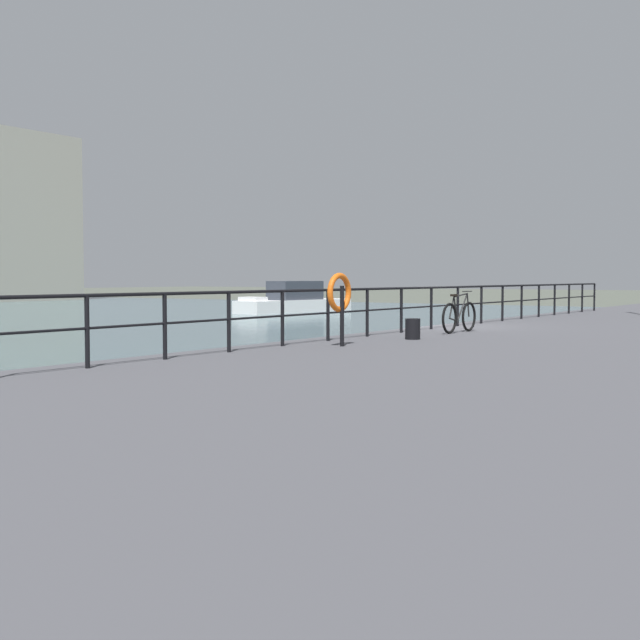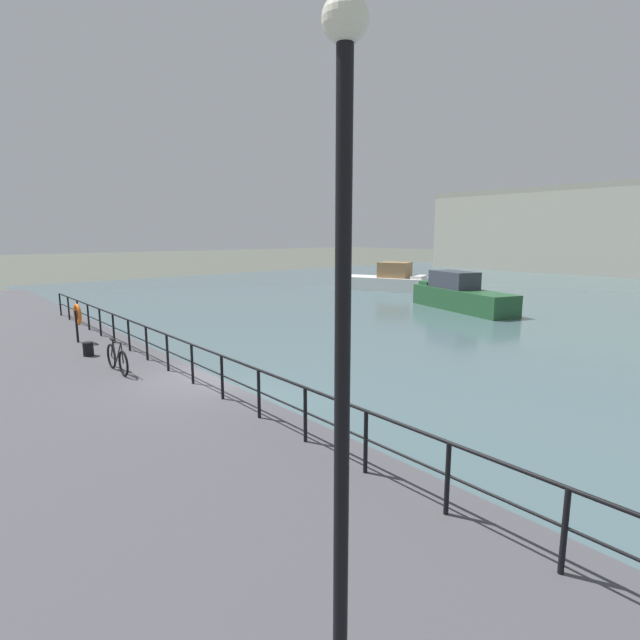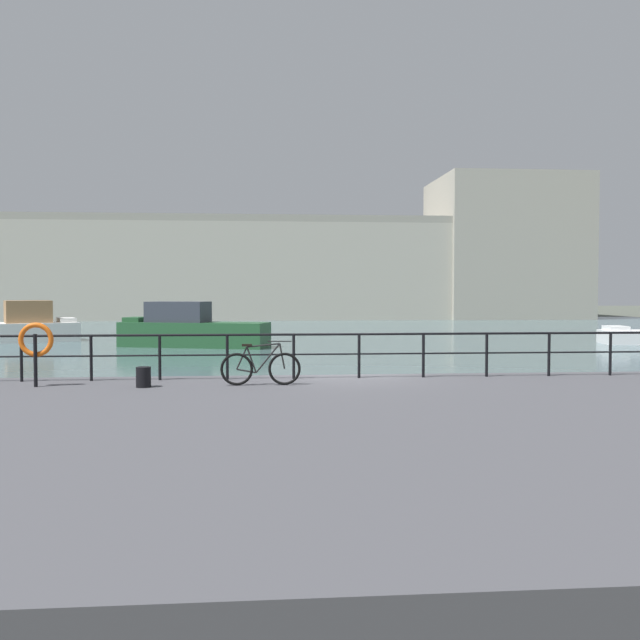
{
  "view_description": "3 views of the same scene",
  "coord_description": "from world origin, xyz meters",
  "px_view_note": "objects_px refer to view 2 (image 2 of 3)",
  "views": [
    {
      "loc": [
        -20.32,
        -10.29,
        2.15
      ],
      "look_at": [
        -1.96,
        2.21,
        1.0
      ],
      "focal_mm": 47.08,
      "sensor_mm": 36.0,
      "label": 1
    },
    {
      "loc": [
        11.61,
        -6.06,
        4.65
      ],
      "look_at": [
        -0.43,
        4.15,
        1.86
      ],
      "focal_mm": 27.18,
      "sensor_mm": 36.0,
      "label": 2
    },
    {
      "loc": [
        -2.21,
        -17.79,
        2.91
      ],
      "look_at": [
        -0.43,
        2.29,
        2.1
      ],
      "focal_mm": 40.57,
      "sensor_mm": 36.0,
      "label": 3
    }
  ],
  "objects_px": {
    "life_ring_stand": "(77,315)",
    "moored_harbor_tender": "(460,295)",
    "quay_lamp_post": "(343,298)",
    "parked_bicycle": "(117,359)",
    "moored_green_narrowboat": "(385,280)",
    "mooring_bollard": "(88,349)"
  },
  "relations": [
    {
      "from": "life_ring_stand",
      "to": "parked_bicycle",
      "type": "bearing_deg",
      "value": -2.66
    },
    {
      "from": "moored_green_narrowboat",
      "to": "quay_lamp_post",
      "type": "height_order",
      "value": "quay_lamp_post"
    },
    {
      "from": "life_ring_stand",
      "to": "quay_lamp_post",
      "type": "distance_m",
      "value": 16.34
    },
    {
      "from": "parked_bicycle",
      "to": "moored_harbor_tender",
      "type": "bearing_deg",
      "value": 99.81
    },
    {
      "from": "moored_green_narrowboat",
      "to": "life_ring_stand",
      "type": "xyz_separation_m",
      "value": [
        9.02,
        -26.22,
        0.99
      ]
    },
    {
      "from": "parked_bicycle",
      "to": "quay_lamp_post",
      "type": "relative_size",
      "value": 0.33
    },
    {
      "from": "moored_green_narrowboat",
      "to": "quay_lamp_post",
      "type": "xyz_separation_m",
      "value": [
        25.07,
        -28.24,
        3.39
      ]
    },
    {
      "from": "life_ring_stand",
      "to": "quay_lamp_post",
      "type": "height_order",
      "value": "quay_lamp_post"
    },
    {
      "from": "moored_harbor_tender",
      "to": "moored_green_narrowboat",
      "type": "xyz_separation_m",
      "value": [
        -10.38,
        4.54,
        -0.1
      ]
    },
    {
      "from": "mooring_bollard",
      "to": "parked_bicycle",
      "type": "bearing_deg",
      "value": 2.22
    },
    {
      "from": "moored_green_narrowboat",
      "to": "life_ring_stand",
      "type": "distance_m",
      "value": 27.75
    },
    {
      "from": "life_ring_stand",
      "to": "moored_harbor_tender",
      "type": "bearing_deg",
      "value": 86.43
    },
    {
      "from": "moored_harbor_tender",
      "to": "life_ring_stand",
      "type": "distance_m",
      "value": 21.75
    },
    {
      "from": "moored_green_narrowboat",
      "to": "mooring_bollard",
      "type": "distance_m",
      "value": 28.88
    },
    {
      "from": "moored_harbor_tender",
      "to": "parked_bicycle",
      "type": "xyz_separation_m",
      "value": [
        3.51,
        -21.91,
        0.3
      ]
    },
    {
      "from": "moored_green_narrowboat",
      "to": "parked_bicycle",
      "type": "height_order",
      "value": "moored_green_narrowboat"
    },
    {
      "from": "parked_bicycle",
      "to": "mooring_bollard",
      "type": "distance_m",
      "value": 2.53
    },
    {
      "from": "moored_harbor_tender",
      "to": "life_ring_stand",
      "type": "bearing_deg",
      "value": 103.58
    },
    {
      "from": "mooring_bollard",
      "to": "moored_harbor_tender",
      "type": "bearing_deg",
      "value": 92.57
    },
    {
      "from": "parked_bicycle",
      "to": "life_ring_stand",
      "type": "relative_size",
      "value": 1.27
    },
    {
      "from": "moored_green_narrowboat",
      "to": "quay_lamp_post",
      "type": "distance_m",
      "value": 37.91
    },
    {
      "from": "moored_green_narrowboat",
      "to": "life_ring_stand",
      "type": "relative_size",
      "value": 5.77
    }
  ]
}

